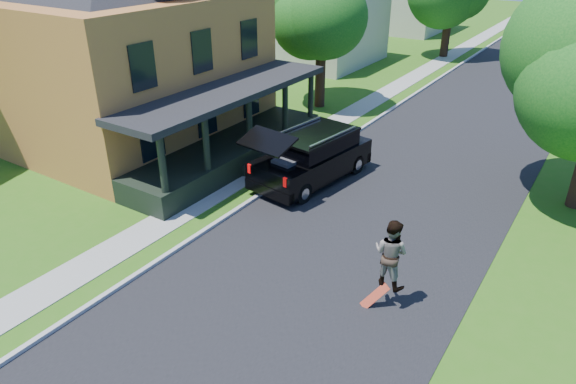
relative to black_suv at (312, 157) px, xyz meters
The scene contains 11 objects.
ground 7.22m from the black_suv, 63.41° to the right, with size 140.00×140.00×0.00m, color #2F6614.
street 14.01m from the black_suv, 76.76° to the left, with size 8.00×120.00×0.02m, color black.
curb 13.67m from the black_suv, 93.57° to the left, with size 0.15×120.00×0.12m, color #A9A9A4.
sidewalk 13.85m from the black_suv, 100.00° to the left, with size 1.30×120.00×0.03m, color #989991.
front_walk 6.39m from the black_suv, behind, with size 6.50×1.20×0.03m, color #989991.
main_house 10.39m from the black_suv, behind, with size 15.56×15.56×10.10m.
neighbor_house_mid 20.65m from the black_suv, 120.33° to the left, with size 12.78×12.78×8.30m.
black_suv is the anchor object (origin of this frame).
skateboarder 7.43m from the black_suv, 43.94° to the right, with size 0.97×0.80×1.84m.
skateboard 7.58m from the black_suv, 46.75° to the right, with size 0.66×0.45×0.75m.
tree_left_mid 10.22m from the black_suv, 118.47° to the left, with size 5.62×5.26×7.38m.
Camera 1 is at (5.81, -8.93, 8.54)m, focal length 32.00 mm.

